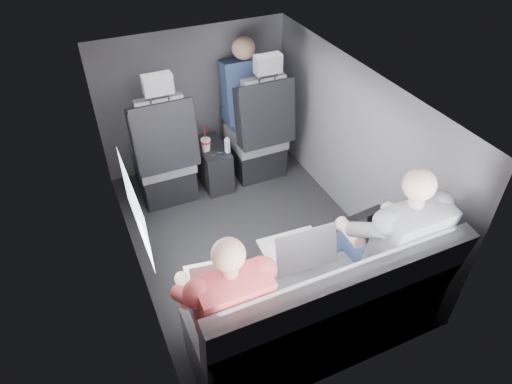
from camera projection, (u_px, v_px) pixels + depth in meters
name	position (u px, v px, depth m)	size (l,w,h in m)	color
floor	(251.00, 240.00, 3.76)	(2.60, 2.60, 0.00)	black
ceiling	(249.00, 89.00, 2.92)	(2.60, 2.60, 0.00)	#B2B2AD
panel_left	(128.00, 207.00, 3.05)	(0.02, 2.60, 1.35)	#56565B
panel_right	(353.00, 147.00, 3.63)	(0.02, 2.60, 1.35)	#56565B
panel_front	(194.00, 99.00, 4.27)	(1.80, 0.02, 1.35)	#56565B
panel_back	(349.00, 306.00, 2.42)	(1.80, 0.02, 1.35)	#56565B
side_window	(135.00, 207.00, 2.71)	(0.02, 0.75, 0.42)	white
seatbelt	(267.00, 107.00, 3.89)	(0.05, 0.01, 0.65)	black
front_seat_left	(164.00, 160.00, 3.97)	(0.52, 0.58, 1.26)	black
front_seat_right	(258.00, 138.00, 4.26)	(0.52, 0.58, 1.26)	black
center_console	(213.00, 164.00, 4.27)	(0.24, 0.48, 0.41)	black
rear_bench	(320.00, 314.00, 2.81)	(1.60, 0.57, 0.92)	#595A5E
soda_cup	(206.00, 144.00, 4.04)	(0.09, 0.09, 0.27)	white
water_bottle	(227.00, 145.00, 4.03)	(0.05, 0.05, 0.15)	#A7C5E2
laptop_white	(213.00, 277.00, 2.63)	(0.33, 0.32, 0.22)	silver
laptop_silver	(297.00, 248.00, 2.80)	(0.40, 0.37, 0.27)	#B1B2B6
laptop_black	(377.00, 224.00, 2.98)	(0.37, 0.34, 0.25)	black
passenger_rear_left	(225.00, 303.00, 2.51)	(0.47, 0.60, 1.18)	#2F2F34
passenger_rear_right	(390.00, 241.00, 2.85)	(0.52, 0.64, 1.25)	navy
passenger_front_right	(244.00, 92.00, 4.21)	(0.41, 0.41, 0.85)	navy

